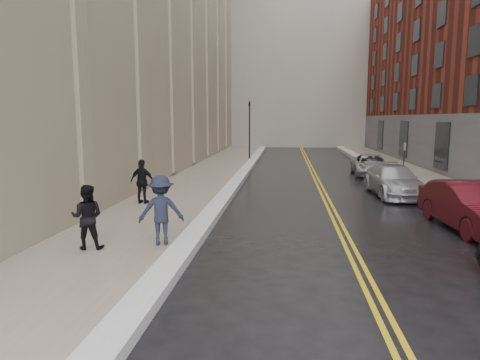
% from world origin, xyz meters
% --- Properties ---
extents(ground, '(160.00, 160.00, 0.00)m').
position_xyz_m(ground, '(0.00, 0.00, 0.00)').
color(ground, black).
rests_on(ground, ground).
extents(sidewalk_left, '(4.00, 64.00, 0.15)m').
position_xyz_m(sidewalk_left, '(-4.50, 16.00, 0.07)').
color(sidewalk_left, gray).
rests_on(sidewalk_left, ground).
extents(sidewalk_right, '(3.00, 64.00, 0.15)m').
position_xyz_m(sidewalk_right, '(9.00, 16.00, 0.07)').
color(sidewalk_right, gray).
rests_on(sidewalk_right, ground).
extents(lane_stripe_a, '(0.12, 64.00, 0.01)m').
position_xyz_m(lane_stripe_a, '(2.38, 16.00, 0.00)').
color(lane_stripe_a, gold).
rests_on(lane_stripe_a, ground).
extents(lane_stripe_b, '(0.12, 64.00, 0.01)m').
position_xyz_m(lane_stripe_b, '(2.62, 16.00, 0.00)').
color(lane_stripe_b, gold).
rests_on(lane_stripe_b, ground).
extents(snow_ridge_left, '(0.70, 60.80, 0.26)m').
position_xyz_m(snow_ridge_left, '(-2.20, 16.00, 0.13)').
color(snow_ridge_left, white).
rests_on(snow_ridge_left, ground).
extents(snow_ridge_right, '(0.85, 60.80, 0.30)m').
position_xyz_m(snow_ridge_right, '(7.15, 16.00, 0.15)').
color(snow_ridge_right, white).
rests_on(snow_ridge_right, ground).
extents(tower_far_right, '(22.00, 18.00, 44.00)m').
position_xyz_m(tower_far_right, '(14.00, 66.00, 22.00)').
color(tower_far_right, slate).
rests_on(tower_far_right, ground).
extents(traffic_signal, '(0.18, 0.15, 5.20)m').
position_xyz_m(traffic_signal, '(-2.60, 30.00, 3.08)').
color(traffic_signal, black).
rests_on(traffic_signal, ground).
extents(parking_sign_far, '(0.06, 0.35, 2.23)m').
position_xyz_m(parking_sign_far, '(7.90, 20.00, 1.36)').
color(parking_sign_far, black).
rests_on(parking_sign_far, ground).
extents(car_maroon, '(2.12, 5.03, 1.61)m').
position_xyz_m(car_maroon, '(6.80, 7.40, 0.81)').
color(car_maroon, '#400B12').
rests_on(car_maroon, ground).
extents(car_silver_near, '(2.34, 5.19, 1.47)m').
position_xyz_m(car_silver_near, '(5.83, 13.82, 0.74)').
color(car_silver_near, '#A7A8AE').
rests_on(car_silver_near, ground).
extents(car_silver_far, '(2.53, 5.01, 1.36)m').
position_xyz_m(car_silver_far, '(6.17, 21.37, 0.68)').
color(car_silver_far, '#A1A4A9').
rests_on(car_silver_far, ground).
extents(pedestrian_a, '(0.98, 0.82, 1.80)m').
position_xyz_m(pedestrian_a, '(-4.83, 3.60, 1.05)').
color(pedestrian_a, black).
rests_on(pedestrian_a, sidewalk_left).
extents(pedestrian_b, '(1.44, 1.07, 1.99)m').
position_xyz_m(pedestrian_b, '(-2.92, 4.23, 1.14)').
color(pedestrian_b, '#1A1F30').
rests_on(pedestrian_b, sidewalk_left).
extents(pedestrian_c, '(1.16, 0.64, 1.88)m').
position_xyz_m(pedestrian_c, '(-5.42, 9.93, 1.09)').
color(pedestrian_c, black).
rests_on(pedestrian_c, sidewalk_left).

